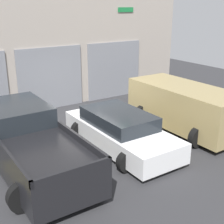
{
  "coord_description": "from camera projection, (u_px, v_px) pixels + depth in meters",
  "views": [
    {
      "loc": [
        -5.5,
        -9.93,
        4.55
      ],
      "look_at": [
        0.0,
        -1.68,
        1.1
      ],
      "focal_mm": 50.0,
      "sensor_mm": 36.0,
      "label": 1
    }
  ],
  "objects": [
    {
      "name": "ground_plane",
      "position": [
        88.0,
        127.0,
        12.18
      ],
      "size": [
        28.0,
        28.0,
        0.0
      ],
      "primitive_type": "plane",
      "color": "#2D2D30"
    },
    {
      "name": "shophouse_building",
      "position": [
        50.0,
        45.0,
        13.83
      ],
      "size": [
        14.17,
        0.68,
        5.78
      ],
      "color": "#9E9389",
      "rests_on": "ground"
    },
    {
      "name": "pickup_truck",
      "position": [
        30.0,
        143.0,
        8.87
      ],
      "size": [
        2.46,
        5.03,
        1.68
      ],
      "color": "black",
      "rests_on": "ground"
    },
    {
      "name": "sedan_white",
      "position": [
        120.0,
        131.0,
        10.3
      ],
      "size": [
        2.17,
        4.57,
        1.22
      ],
      "color": "white",
      "rests_on": "ground"
    },
    {
      "name": "sedan_side",
      "position": [
        185.0,
        106.0,
        11.73
      ],
      "size": [
        2.37,
        4.6,
        1.66
      ],
      "color": "#9E8956",
      "rests_on": "ground"
    },
    {
      "name": "parking_stripe_left",
      "position": [
        81.0,
        158.0,
        9.69
      ],
      "size": [
        0.12,
        2.2,
        0.01
      ],
      "primitive_type": "cube",
      "color": "gold",
      "rests_on": "ground"
    },
    {
      "name": "parking_stripe_centre",
      "position": [
        154.0,
        137.0,
        11.25
      ],
      "size": [
        0.12,
        2.2,
        0.01
      ],
      "primitive_type": "cube",
      "color": "gold",
      "rests_on": "ground"
    },
    {
      "name": "parking_stripe_right",
      "position": [
        209.0,
        121.0,
        12.8
      ],
      "size": [
        0.12,
        2.2,
        0.01
      ],
      "primitive_type": "cube",
      "color": "gold",
      "rests_on": "ground"
    }
  ]
}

